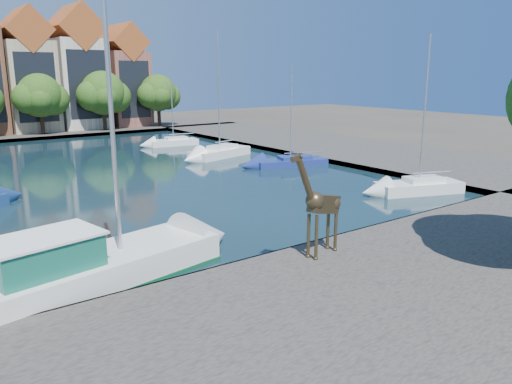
% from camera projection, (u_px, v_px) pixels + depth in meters
% --- Properties ---
extents(ground, '(160.00, 160.00, 0.00)m').
position_uv_depth(ground, '(287.00, 258.00, 22.34)').
color(ground, '#38332B').
rests_on(ground, ground).
extents(water_basin, '(38.00, 50.00, 0.08)m').
position_uv_depth(water_basin, '(101.00, 173.00, 41.15)').
color(water_basin, black).
rests_on(water_basin, ground).
extents(near_quay, '(50.00, 14.00, 0.50)m').
position_uv_depth(near_quay, '(420.00, 312.00, 16.80)').
color(near_quay, '#47443E').
rests_on(near_quay, ground).
extents(far_quay, '(60.00, 16.00, 0.50)m').
position_uv_depth(far_quay, '(17.00, 133.00, 66.19)').
color(far_quay, '#47443E').
rests_on(far_quay, ground).
extents(right_quay, '(14.00, 52.00, 0.50)m').
position_uv_depth(right_quay, '(322.00, 145.00, 55.48)').
color(right_quay, '#47443E').
rests_on(right_quay, ground).
extents(townhouse_east_inner, '(5.94, 9.18, 15.79)m').
position_uv_depth(townhouse_east_inner, '(27.00, 75.00, 65.58)').
color(townhouse_east_inner, tan).
rests_on(townhouse_east_inner, far_quay).
extents(townhouse_east_mid, '(6.43, 9.18, 16.65)m').
position_uv_depth(townhouse_east_mid, '(77.00, 72.00, 69.23)').
color(townhouse_east_mid, beige).
rests_on(townhouse_east_mid, far_quay).
extents(townhouse_east_end, '(5.44, 9.18, 14.43)m').
position_uv_depth(townhouse_east_end, '(122.00, 79.00, 73.20)').
color(townhouse_east_end, brown).
rests_on(townhouse_east_end, far_quay).
extents(far_tree_mid_east, '(7.02, 5.40, 7.52)m').
position_uv_depth(far_tree_mid_east, '(41.00, 97.00, 61.94)').
color(far_tree_mid_east, '#332114').
rests_on(far_tree_mid_east, far_quay).
extents(far_tree_east, '(7.54, 5.80, 7.84)m').
position_uv_depth(far_tree_east, '(104.00, 94.00, 66.52)').
color(far_tree_east, '#332114').
rests_on(far_tree_east, far_quay).
extents(far_tree_far_east, '(6.76, 5.20, 7.36)m').
position_uv_depth(far_tree_far_east, '(159.00, 94.00, 71.15)').
color(far_tree_far_east, '#332114').
rests_on(far_tree_far_east, far_quay).
extents(giraffe_statue, '(3.19, 0.98, 4.57)m').
position_uv_depth(giraffe_statue, '(320.00, 204.00, 20.76)').
color(giraffe_statue, '#3E321F').
rests_on(giraffe_statue, near_quay).
extents(motorsailer, '(10.72, 4.89, 12.21)m').
position_uv_depth(motorsailer, '(84.00, 265.00, 18.82)').
color(motorsailer, silver).
rests_on(motorsailer, water_basin).
extents(sailboat_right_a, '(6.24, 3.99, 10.44)m').
position_uv_depth(sailboat_right_a, '(419.00, 184.00, 33.95)').
color(sailboat_right_a, silver).
rests_on(sailboat_right_a, water_basin).
extents(sailboat_right_b, '(6.69, 3.99, 8.75)m').
position_uv_depth(sailboat_right_b, '(290.00, 161.00, 43.71)').
color(sailboat_right_b, navy).
rests_on(sailboat_right_b, water_basin).
extents(sailboat_right_c, '(7.04, 4.08, 11.86)m').
position_uv_depth(sailboat_right_c, '(220.00, 151.00, 48.40)').
color(sailboat_right_c, white).
rests_on(sailboat_right_c, water_basin).
extents(sailboat_right_d, '(5.60, 2.62, 8.83)m').
position_uv_depth(sailboat_right_d, '(173.00, 141.00, 56.08)').
color(sailboat_right_d, white).
rests_on(sailboat_right_d, water_basin).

